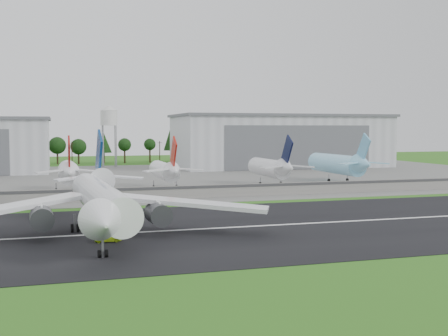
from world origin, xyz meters
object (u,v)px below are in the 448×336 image
object	(u,v)px
main_airliner	(101,207)
parked_jet_red_a	(69,172)
parked_jet_skyblue	(340,164)
parked_jet_red_b	(166,171)
ground_vehicle	(108,238)
parked_jet_navy	(272,168)

from	to	relation	value
main_airliner	parked_jet_red_a	size ratio (longest dim) A/B	1.89
parked_jet_skyblue	parked_jet_red_b	bearing A→B (deg)	-175.19
main_airliner	parked_jet_skyblue	xyz separation A→B (m)	(84.62, 72.05, 1.65)
main_airliner	ground_vehicle	distance (m)	7.74
parked_jet_red_a	parked_jet_navy	size ratio (longest dim) A/B	1.00
parked_jet_navy	parked_jet_red_b	bearing A→B (deg)	-179.93
parked_jet_red_a	parked_jet_skyblue	xyz separation A→B (m)	(88.68, 5.06, 0.39)
ground_vehicle	parked_jet_navy	distance (m)	93.41
main_airliner	ground_vehicle	world-z (taller)	main_airliner
parked_jet_skyblue	main_airliner	bearing A→B (deg)	-139.59
ground_vehicle	parked_jet_red_b	distance (m)	77.23
parked_jet_red_a	main_airliner	bearing A→B (deg)	-86.53
ground_vehicle	parked_jet_skyblue	distance (m)	115.15
parked_jet_red_b	parked_jet_navy	xyz separation A→B (m)	(34.07, 0.04, 0.24)
main_airliner	parked_jet_red_b	xyz separation A→B (m)	(23.96, 66.95, 1.02)
main_airliner	parked_jet_red_a	xyz separation A→B (m)	(-4.07, 66.99, 1.26)
ground_vehicle	parked_jet_navy	world-z (taller)	parked_jet_navy
main_airliner	parked_jet_red_b	bearing A→B (deg)	-113.25
main_airliner	parked_jet_red_b	size ratio (longest dim) A/B	1.89
main_airliner	parked_jet_red_a	distance (m)	67.13
ground_vehicle	parked_jet_skyblue	xyz separation A→B (m)	(84.01, 78.53, 5.83)
main_airliner	parked_jet_skyblue	bearing A→B (deg)	-143.14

